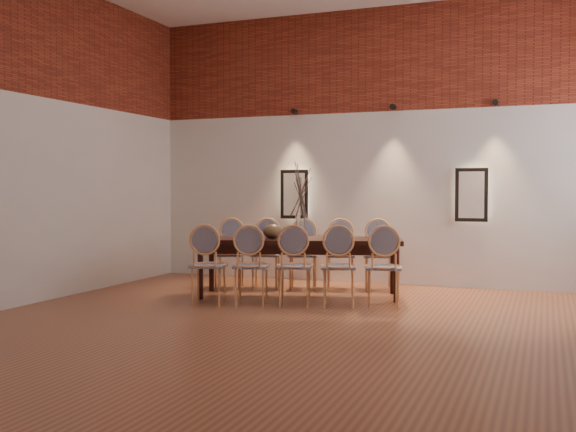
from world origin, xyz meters
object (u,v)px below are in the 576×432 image
(vase, at_px, (301,227))
(bowl, at_px, (273,231))
(chair_far_b, at_px, (266,254))
(chair_far_d, at_px, (340,255))
(dining_table, at_px, (299,267))
(chair_far_a, at_px, (229,254))
(chair_far_e, at_px, (378,255))
(chair_near_c, at_px, (295,266))
(book, at_px, (276,236))
(chair_near_d, at_px, (339,267))
(chair_near_e, at_px, (383,267))
(chair_near_a, at_px, (208,265))
(chair_near_b, at_px, (251,266))
(chair_far_c, at_px, (303,255))

(vase, xyz_separation_m, bowl, (-0.33, -0.15, -0.06))
(chair_far_b, bearing_deg, chair_far_d, 180.00)
(dining_table, bearing_deg, chair_far_a, 146.09)
(chair_far_e, xyz_separation_m, vase, (-0.79, -0.94, 0.43))
(chair_near_c, height_order, book, chair_near_c)
(bowl, distance_m, book, 0.28)
(chair_far_e, bearing_deg, chair_near_c, 53.36)
(chair_near_d, height_order, book, chair_near_d)
(vase, distance_m, book, 0.43)
(chair_near_d, distance_m, chair_far_a, 2.09)
(chair_near_e, height_order, bowl, chair_near_e)
(chair_far_e, xyz_separation_m, book, (-1.17, -0.83, 0.30))
(bowl, height_order, book, bowl)
(chair_near_a, bearing_deg, chair_near_b, -0.00)
(dining_table, bearing_deg, book, 145.83)
(chair_near_e, distance_m, book, 1.66)
(chair_near_d, xyz_separation_m, chair_far_c, (-0.88, 1.20, 0.00))
(chair_near_a, xyz_separation_m, chair_far_e, (1.62, 1.90, 0.00))
(chair_near_d, xyz_separation_m, bowl, (-1.00, 0.39, 0.37))
(chair_near_b, distance_m, chair_far_d, 1.73)
(chair_near_b, xyz_separation_m, chair_near_e, (1.49, 0.42, 0.00))
(chair_far_e, relative_size, vase, 3.13)
(chair_near_a, height_order, chair_far_e, same)
(chair_far_c, relative_size, bowl, 3.92)
(chair_near_c, bearing_deg, chair_near_b, 180.00)
(chair_far_d, relative_size, chair_far_e, 1.00)
(book, bearing_deg, chair_near_a, -112.37)
(chair_far_d, bearing_deg, chair_far_c, -0.00)
(chair_far_a, distance_m, book, 0.91)
(chair_near_a, relative_size, chair_near_e, 1.00)
(chair_far_b, bearing_deg, vase, 127.74)
(book, bearing_deg, vase, -16.77)
(chair_near_c, bearing_deg, chair_far_c, 90.00)
(chair_near_d, height_order, bowl, chair_near_d)
(chair_near_b, bearing_deg, bowl, 74.50)
(chair_near_a, xyz_separation_m, chair_far_c, (0.62, 1.62, 0.00))
(chair_near_b, height_order, chair_near_c, same)
(chair_far_a, distance_m, chair_far_e, 2.07)
(chair_near_b, relative_size, chair_near_c, 1.00)
(chair_near_c, relative_size, bowl, 3.92)
(chair_near_c, height_order, chair_near_e, same)
(chair_far_a, bearing_deg, chair_near_e, 146.09)
(chair_near_c, distance_m, bowl, 0.82)
(chair_near_c, height_order, chair_far_b, same)
(chair_near_b, distance_m, chair_near_e, 1.55)
(chair_near_b, relative_size, chair_far_e, 1.00)
(chair_near_a, distance_m, book, 1.20)
(chair_near_c, bearing_deg, dining_table, 90.00)
(chair_far_b, bearing_deg, chair_far_c, 180.00)
(dining_table, relative_size, chair_far_e, 2.75)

